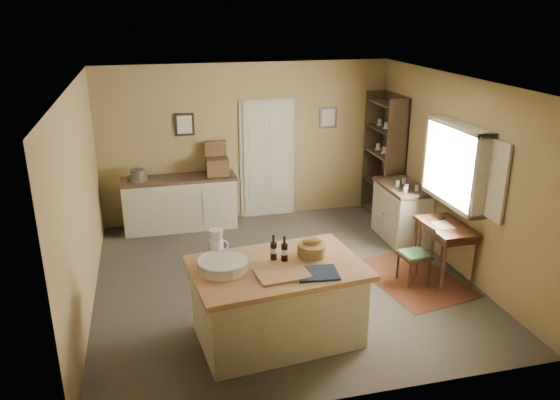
# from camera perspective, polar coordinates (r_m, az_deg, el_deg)

# --- Properties ---
(ground) EXTENTS (5.00, 5.00, 0.00)m
(ground) POSITION_cam_1_polar(r_m,az_deg,el_deg) (7.65, 0.24, -8.26)
(ground) COLOR #4E463B
(ground) RESTS_ON ground
(wall_back) EXTENTS (5.00, 0.10, 2.70)m
(wall_back) POSITION_cam_1_polar(r_m,az_deg,el_deg) (9.46, -3.45, 6.02)
(wall_back) COLOR olive
(wall_back) RESTS_ON ground
(wall_front) EXTENTS (5.00, 0.10, 2.70)m
(wall_front) POSITION_cam_1_polar(r_m,az_deg,el_deg) (4.91, 7.43, -7.62)
(wall_front) COLOR olive
(wall_front) RESTS_ON ground
(wall_left) EXTENTS (0.10, 5.00, 2.70)m
(wall_left) POSITION_cam_1_polar(r_m,az_deg,el_deg) (6.97, -20.10, -0.26)
(wall_left) COLOR olive
(wall_left) RESTS_ON ground
(wall_right) EXTENTS (0.10, 5.00, 2.70)m
(wall_right) POSITION_cam_1_polar(r_m,az_deg,el_deg) (8.07, 17.77, 2.65)
(wall_right) COLOR olive
(wall_right) RESTS_ON ground
(ceiling) EXTENTS (5.00, 5.00, 0.00)m
(ceiling) POSITION_cam_1_polar(r_m,az_deg,el_deg) (6.81, 0.27, 12.22)
(ceiling) COLOR silver
(ceiling) RESTS_ON wall_back
(door) EXTENTS (0.97, 0.06, 2.11)m
(door) POSITION_cam_1_polar(r_m,az_deg,el_deg) (9.58, -1.32, 4.40)
(door) COLOR beige
(door) RESTS_ON ground
(framed_prints) EXTENTS (2.82, 0.02, 0.38)m
(framed_prints) POSITION_cam_1_polar(r_m,az_deg,el_deg) (9.40, -2.26, 8.26)
(framed_prints) COLOR black
(framed_prints) RESTS_ON ground
(window) EXTENTS (0.25, 1.99, 1.12)m
(window) POSITION_cam_1_polar(r_m,az_deg,el_deg) (7.81, 18.18, 3.59)
(window) COLOR beige
(window) RESTS_ON ground
(work_island) EXTENTS (1.98, 1.41, 1.20)m
(work_island) POSITION_cam_1_polar(r_m,az_deg,el_deg) (6.20, -0.37, -10.39)
(work_island) COLOR beige
(work_island) RESTS_ON ground
(sideboard) EXTENTS (1.89, 0.54, 1.18)m
(sideboard) POSITION_cam_1_polar(r_m,az_deg,el_deg) (9.29, -10.35, -0.13)
(sideboard) COLOR beige
(sideboard) RESTS_ON ground
(rug) EXTENTS (1.38, 1.78, 0.01)m
(rug) POSITION_cam_1_polar(r_m,az_deg,el_deg) (7.87, 13.59, -7.98)
(rug) COLOR #572B15
(rug) RESTS_ON ground
(writing_desk) EXTENTS (0.53, 0.88, 0.82)m
(writing_desk) POSITION_cam_1_polar(r_m,az_deg,el_deg) (7.80, 16.93, -3.17)
(writing_desk) COLOR #371D11
(writing_desk) RESTS_ON ground
(desk_chair) EXTENTS (0.41, 0.41, 0.80)m
(desk_chair) POSITION_cam_1_polar(r_m,az_deg,el_deg) (7.62, 13.88, -5.62)
(desk_chair) COLOR black
(desk_chair) RESTS_ON ground
(right_cabinet) EXTENTS (0.59, 1.06, 0.99)m
(right_cabinet) POSITION_cam_1_polar(r_m,az_deg,el_deg) (8.96, 12.55, -1.20)
(right_cabinet) COLOR beige
(right_cabinet) RESTS_ON ground
(shelving_unit) EXTENTS (0.37, 0.98, 2.18)m
(shelving_unit) POSITION_cam_1_polar(r_m,az_deg,el_deg) (9.70, 11.07, 4.43)
(shelving_unit) COLOR black
(shelving_unit) RESTS_ON ground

